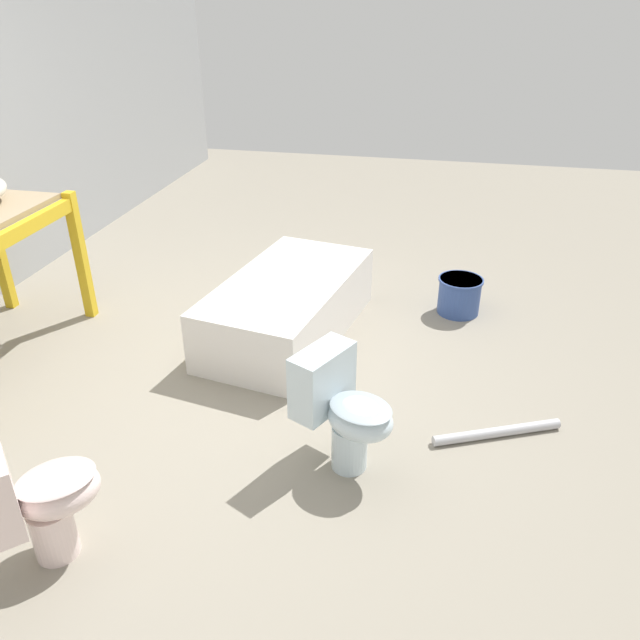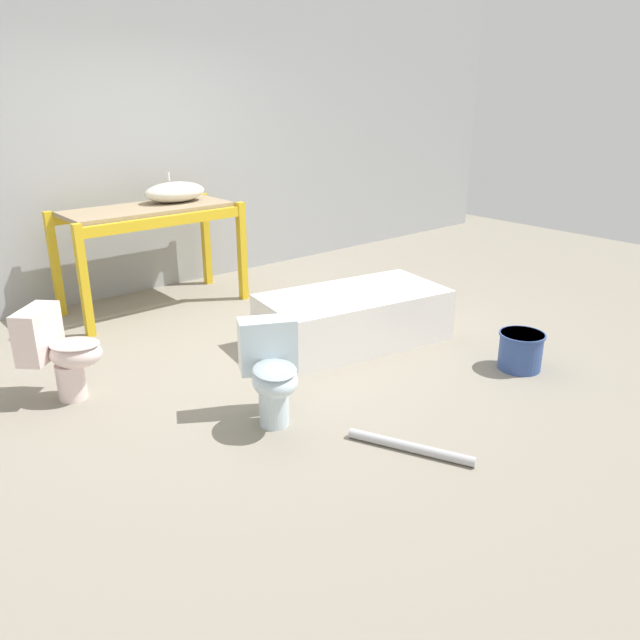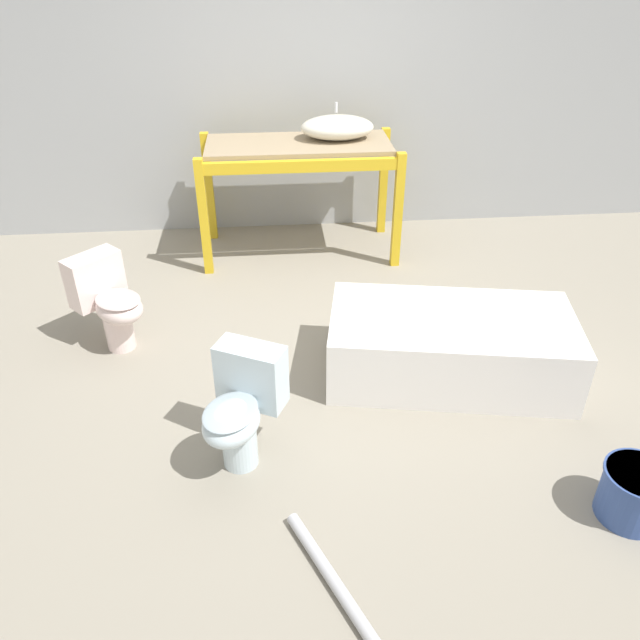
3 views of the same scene
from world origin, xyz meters
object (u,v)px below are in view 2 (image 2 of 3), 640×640
(sink_basin, at_px, (175,192))
(toilet_far, at_px, (272,369))
(bucket_white, at_px, (521,350))
(toilet_near, at_px, (60,350))
(bathtub_main, at_px, (354,314))

(sink_basin, bearing_deg, toilet_far, -106.79)
(toilet_far, distance_m, bucket_white, 1.96)
(toilet_near, relative_size, bucket_white, 1.89)
(sink_basin, relative_size, toilet_far, 0.94)
(sink_basin, bearing_deg, toilet_near, -139.50)
(bathtub_main, bearing_deg, toilet_far, -143.86)
(bucket_white, bearing_deg, bathtub_main, 116.34)
(sink_basin, distance_m, bucket_white, 3.43)
(bathtub_main, xyz_separation_m, toilet_far, (-1.28, -0.62, 0.11))
(toilet_far, bearing_deg, bucket_white, 9.67)
(bathtub_main, height_order, toilet_near, toilet_near)
(toilet_near, xyz_separation_m, toilet_far, (0.88, -1.15, 0.00))
(sink_basin, bearing_deg, bathtub_main, -75.50)
(sink_basin, xyz_separation_m, toilet_far, (-0.77, -2.57, -0.70))
(toilet_near, bearing_deg, bathtub_main, -58.07)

